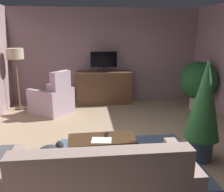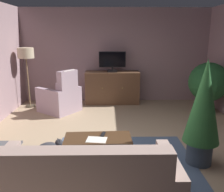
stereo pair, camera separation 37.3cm
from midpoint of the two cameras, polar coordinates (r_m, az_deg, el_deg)
name	(u,v)px [view 2 (the right image)]	position (r m, az deg, el deg)	size (l,w,h in m)	color
ground_plane	(121,151)	(4.39, 4.63, -12.93)	(6.11, 7.20, 0.04)	tan
wall_back	(115,56)	(7.26, 2.29, 9.58)	(6.11, 0.10, 2.74)	gray
rug_central	(123,161)	(4.04, 5.40, -15.18)	(2.28, 1.84, 0.01)	slate
tv_cabinet	(112,88)	(7.05, 1.58, 1.84)	(1.56, 0.55, 0.94)	#402A1C
television	(112,61)	(6.87, 1.64, 8.28)	(0.76, 0.20, 0.58)	black
coffee_table	(98,141)	(3.77, -0.51, -10.66)	(1.05, 0.51, 0.45)	#422B19
tv_remote	(103,134)	(3.83, 0.70, -9.14)	(0.17, 0.05, 0.02)	black
folded_newspaper	(97,140)	(3.66, -0.74, -10.42)	(0.30, 0.22, 0.01)	silver
sofa_floral	(86,189)	(2.87, -2.22, -21.26)	(2.05, 0.92, 0.96)	#A3897F
armchair_facing_sofa	(60,99)	(6.40, -10.56, -0.64)	(1.20, 1.19, 1.14)	#AD93A3
potted_plant_leafy_by_curtain	(208,83)	(6.68, 23.45, 2.82)	(1.00, 1.00, 1.31)	beige
potted_plant_small_fern_corner	(203,108)	(3.94, 23.51, -2.76)	(0.55, 0.55, 1.66)	#3D4C5B
cat	(49,147)	(4.32, -12.44, -11.89)	(0.62, 0.41, 0.22)	#2D2D33
floor_lamp	(26,56)	(6.85, -18.34, 8.97)	(0.43, 0.43, 1.64)	#4C4233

